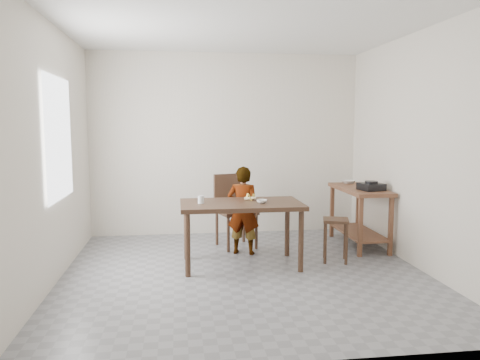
{
  "coord_description": "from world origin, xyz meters",
  "views": [
    {
      "loc": [
        -0.72,
        -5.0,
        1.64
      ],
      "look_at": [
        0.0,
        0.4,
        1.0
      ],
      "focal_mm": 35.0,
      "sensor_mm": 36.0,
      "label": 1
    }
  ],
  "objects": [
    {
      "name": "floor",
      "position": [
        0.0,
        0.0,
        -0.02
      ],
      "size": [
        4.0,
        4.0,
        0.04
      ],
      "primitive_type": "cube",
      "color": "gray",
      "rests_on": "ground"
    },
    {
      "name": "ceiling",
      "position": [
        0.0,
        0.0,
        2.72
      ],
      "size": [
        4.0,
        4.0,
        0.04
      ],
      "primitive_type": "cube",
      "color": "white",
      "rests_on": "wall_back"
    },
    {
      "name": "wall_back",
      "position": [
        0.0,
        2.02,
        1.35
      ],
      "size": [
        4.0,
        0.04,
        2.7
      ],
      "primitive_type": "cube",
      "color": "silver",
      "rests_on": "ground"
    },
    {
      "name": "wall_front",
      "position": [
        0.0,
        -2.02,
        1.35
      ],
      "size": [
        4.0,
        0.04,
        2.7
      ],
      "primitive_type": "cube",
      "color": "silver",
      "rests_on": "ground"
    },
    {
      "name": "wall_left",
      "position": [
        -2.02,
        0.0,
        1.35
      ],
      "size": [
        0.04,
        4.0,
        2.7
      ],
      "primitive_type": "cube",
      "color": "silver",
      "rests_on": "ground"
    },
    {
      "name": "wall_right",
      "position": [
        2.02,
        0.0,
        1.35
      ],
      "size": [
        0.04,
        4.0,
        2.7
      ],
      "primitive_type": "cube",
      "color": "silver",
      "rests_on": "ground"
    },
    {
      "name": "window_pane",
      "position": [
        -1.97,
        0.2,
        1.5
      ],
      "size": [
        0.02,
        1.1,
        1.3
      ],
      "primitive_type": "cube",
      "color": "white",
      "rests_on": "wall_left"
    },
    {
      "name": "dining_table",
      "position": [
        0.0,
        0.3,
        0.38
      ],
      "size": [
        1.4,
        0.8,
        0.75
      ],
      "primitive_type": null,
      "color": "#3D271A",
      "rests_on": "floor"
    },
    {
      "name": "prep_counter",
      "position": [
        1.72,
        1.0,
        0.4
      ],
      "size": [
        0.5,
        1.2,
        0.8
      ],
      "primitive_type": null,
      "color": "brown",
      "rests_on": "floor"
    },
    {
      "name": "child",
      "position": [
        0.09,
        0.8,
        0.56
      ],
      "size": [
        0.48,
        0.39,
        1.13
      ],
      "primitive_type": "imported",
      "rotation": [
        0.0,
        0.0,
        2.79
      ],
      "color": "white",
      "rests_on": "floor"
    },
    {
      "name": "dining_chair",
      "position": [
        0.05,
        1.15,
        0.49
      ],
      "size": [
        0.59,
        0.59,
        0.98
      ],
      "primitive_type": null,
      "rotation": [
        0.0,
        0.0,
        0.29
      ],
      "color": "#3D271A",
      "rests_on": "floor"
    },
    {
      "name": "stool",
      "position": [
        1.15,
        0.31,
        0.26
      ],
      "size": [
        0.37,
        0.37,
        0.52
      ],
      "primitive_type": null,
      "rotation": [
        0.0,
        0.0,
        -0.29
      ],
      "color": "#3D271A",
      "rests_on": "floor"
    },
    {
      "name": "glass_tumbler",
      "position": [
        -0.46,
        0.29,
        0.79
      ],
      "size": [
        0.08,
        0.08,
        0.09
      ],
      "primitive_type": "cylinder",
      "rotation": [
        0.0,
        0.0,
        -0.22
      ],
      "color": "white",
      "rests_on": "dining_table"
    },
    {
      "name": "small_bowl",
      "position": [
        0.23,
        0.23,
        0.77
      ],
      "size": [
        0.16,
        0.16,
        0.04
      ],
      "primitive_type": "imported",
      "rotation": [
        0.0,
        0.0,
        -0.43
      ],
      "color": "silver",
      "rests_on": "dining_table"
    },
    {
      "name": "banana",
      "position": [
        0.13,
        0.44,
        0.78
      ],
      "size": [
        0.18,
        0.15,
        0.06
      ],
      "primitive_type": null,
      "rotation": [
        0.0,
        0.0,
        -0.25
      ],
      "color": "#EDC046",
      "rests_on": "dining_table"
    },
    {
      "name": "serving_bowl",
      "position": [
        1.72,
        1.44,
        0.82
      ],
      "size": [
        0.23,
        0.23,
        0.05
      ],
      "primitive_type": "imported",
      "rotation": [
        0.0,
        0.0,
        0.21
      ],
      "color": "silver",
      "rests_on": "prep_counter"
    },
    {
      "name": "gas_burner",
      "position": [
        1.76,
        0.73,
        0.85
      ],
      "size": [
        0.33,
        0.33,
        0.09
      ],
      "primitive_type": "cube",
      "rotation": [
        0.0,
        0.0,
        0.21
      ],
      "color": "black",
      "rests_on": "prep_counter"
    }
  ]
}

